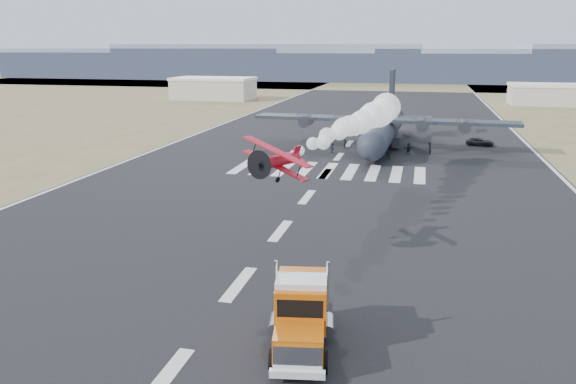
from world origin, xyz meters
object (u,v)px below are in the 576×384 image
(transport_aircraft, at_px, (384,128))
(crew_b, at_px, (389,153))
(hangar_left, at_px, (214,88))
(crew_g, at_px, (345,143))
(support_vehicle, at_px, (480,142))
(crew_h, at_px, (429,148))
(crew_d, at_px, (315,144))
(aerobatic_biplane, at_px, (278,160))
(semi_truck, at_px, (301,312))
(hangar_right, at_px, (547,94))
(crew_c, at_px, (332,148))
(crew_f, at_px, (409,149))
(crew_e, at_px, (364,144))
(crew_a, at_px, (377,151))

(transport_aircraft, xyz_separation_m, crew_b, (1.59, -10.64, -2.22))
(hangar_left, height_order, crew_g, hangar_left)
(support_vehicle, bearing_deg, crew_h, 151.41)
(crew_h, bearing_deg, crew_d, -73.02)
(aerobatic_biplane, relative_size, crew_d, 3.39)
(support_vehicle, bearing_deg, crew_d, 121.22)
(semi_truck, xyz_separation_m, crew_h, (7.26, 60.12, -1.03))
(hangar_right, relative_size, semi_truck, 2.28)
(crew_c, bearing_deg, crew_b, -156.17)
(hangar_right, bearing_deg, crew_f, -112.65)
(hangar_right, xyz_separation_m, transport_aircraft, (-40.13, -79.63, 0.11))
(support_vehicle, relative_size, crew_c, 2.88)
(transport_aircraft, xyz_separation_m, crew_d, (-10.64, -4.77, -2.25))
(semi_truck, distance_m, support_vehicle, 71.95)
(crew_d, bearing_deg, crew_f, -14.33)
(semi_truck, bearing_deg, support_vehicle, 68.03)
(crew_c, relative_size, crew_h, 0.86)
(crew_f, bearing_deg, aerobatic_biplane, -130.47)
(crew_d, relative_size, crew_h, 0.95)
(crew_g, bearing_deg, hangar_left, 41.68)
(crew_h, bearing_deg, hangar_right, 177.15)
(hangar_left, distance_m, crew_e, 96.08)
(crew_c, bearing_deg, crew_d, 1.91)
(crew_c, bearing_deg, hangar_right, -75.97)
(support_vehicle, relative_size, crew_f, 2.49)
(crew_c, height_order, crew_h, crew_h)
(crew_a, xyz_separation_m, crew_f, (4.61, 2.10, 0.13))
(aerobatic_biplane, relative_size, crew_c, 3.75)
(hangar_left, xyz_separation_m, semi_truck, (57.93, -139.94, -1.46))
(semi_truck, distance_m, crew_a, 56.89)
(aerobatic_biplane, relative_size, crew_g, 3.33)
(crew_a, bearing_deg, crew_d, 11.13)
(semi_truck, height_order, crew_c, semi_truck)
(crew_b, bearing_deg, crew_c, 147.82)
(crew_a, distance_m, crew_b, 2.94)
(support_vehicle, xyz_separation_m, crew_h, (-8.36, -10.10, 0.28))
(crew_b, distance_m, crew_f, 5.07)
(hangar_left, relative_size, crew_e, 12.94)
(hangar_left, height_order, support_vehicle, hangar_left)
(semi_truck, xyz_separation_m, crew_b, (1.53, 54.66, -1.04))
(crew_f, distance_m, crew_g, 10.77)
(transport_aircraft, distance_m, support_vehicle, 16.62)
(crew_c, bearing_deg, transport_aircraft, -91.22)
(crew_a, height_order, crew_d, crew_d)
(crew_b, bearing_deg, semi_truck, -105.05)
(support_vehicle, xyz_separation_m, crew_b, (-14.09, -15.56, 0.27))
(support_vehicle, xyz_separation_m, crew_d, (-26.31, -9.68, 0.24))
(crew_e, height_order, crew_f, crew_e)
(crew_e, bearing_deg, transport_aircraft, -94.67)
(crew_d, bearing_deg, semi_truck, -88.32)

